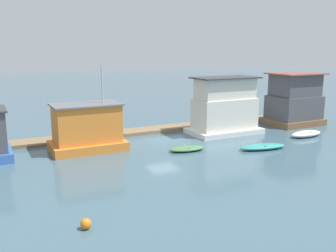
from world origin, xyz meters
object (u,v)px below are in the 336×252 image
Objects in this scene: buoy_orange at (86,224)px; houseboat_white at (225,108)px; mooring_post_near_left at (204,122)px; dinghy_teal at (262,147)px; houseboat_brown at (294,101)px; dinghy_white at (306,134)px; dinghy_green at (187,149)px; houseboat_orange at (87,128)px.

houseboat_white is at bearing 38.27° from buoy_orange.
mooring_post_near_left is 3.10× the size of buoy_orange.
buoy_orange reaches higher than dinghy_teal.
houseboat_brown is 5.96m from dinghy_white.
dinghy_teal is at bearing -22.42° from dinghy_green.
houseboat_orange reaches higher than houseboat_white.
dinghy_green is at bearing -164.84° from houseboat_brown.
houseboat_orange is 2.22× the size of dinghy_green.
dinghy_green is (-14.68, -3.98, -2.22)m from houseboat_brown.
dinghy_white is (6.24, 1.56, 0.06)m from dinghy_teal.
houseboat_brown reaches higher than dinghy_teal.
buoy_orange is at bearing -141.73° from houseboat_white.
dinghy_teal is at bearing -165.97° from dinghy_white.
dinghy_teal is at bearing -26.28° from houseboat_orange.
houseboat_orange reaches higher than dinghy_teal.
buoy_orange is at bearing -138.41° from dinghy_green.
dinghy_white is at bearing -3.27° from dinghy_green.
houseboat_white is 4.38× the size of mooring_post_near_left.
houseboat_orange is at bearing 74.70° from buoy_orange.
dinghy_white is at bearing 14.03° from dinghy_teal.
houseboat_brown is at bearing 1.22° from houseboat_white.
houseboat_brown reaches higher than dinghy_green.
buoy_orange is (-15.40, -6.66, 0.03)m from dinghy_teal.
houseboat_orange is at bearing -179.50° from houseboat_white.
dinghy_white is (18.20, -4.35, -1.41)m from houseboat_orange.
dinghy_green is 0.87× the size of dinghy_white.
buoy_orange reaches higher than dinghy_green.
dinghy_teal is at bearing -146.29° from houseboat_brown.
dinghy_white reaches higher than dinghy_green.
houseboat_brown is at bearing 0.79° from houseboat_orange.
houseboat_brown is at bearing 15.16° from dinghy_green.
houseboat_orange is 13.42m from dinghy_teal.
houseboat_orange reaches higher than dinghy_white.
houseboat_white is at bearing 32.06° from dinghy_green.
dinghy_green is 8.01m from mooring_post_near_left.
dinghy_teal is 8.21× the size of buoy_orange.
mooring_post_near_left is at bearing 44.29° from buoy_orange.
houseboat_white is 7.43m from dinghy_white.
dinghy_green is at bearing 157.58° from dinghy_teal.
houseboat_white is 1.96× the size of dinghy_white.
dinghy_white is (-3.06, -4.64, -2.14)m from houseboat_brown.
houseboat_brown is at bearing 27.52° from buoy_orange.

